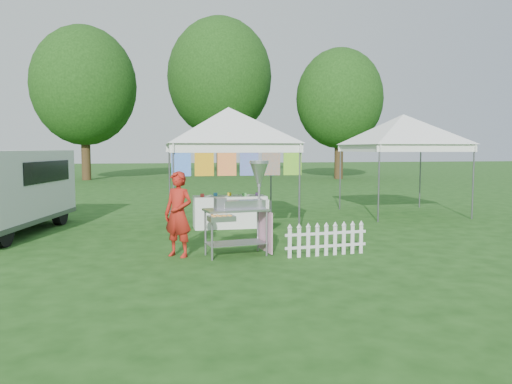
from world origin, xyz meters
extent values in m
plane|color=#1A4213|center=(0.00, 0.00, 0.00)|extent=(120.00, 120.00, 0.00)
cylinder|color=#59595E|center=(-1.42, 2.08, 1.05)|extent=(0.04, 0.04, 2.10)
cylinder|color=#59595E|center=(1.42, 2.08, 1.05)|extent=(0.04, 0.04, 2.10)
cylinder|color=#59595E|center=(-1.42, 4.92, 1.05)|extent=(0.04, 0.04, 2.10)
cylinder|color=#59595E|center=(1.42, 4.92, 1.05)|extent=(0.04, 0.04, 2.10)
cube|color=white|center=(0.00, 2.08, 2.00)|extent=(3.00, 0.03, 0.22)
cube|color=white|center=(0.00, 4.92, 2.00)|extent=(3.00, 0.03, 0.22)
pyramid|color=white|center=(0.00, 3.50, 3.00)|extent=(4.24, 4.24, 0.90)
cylinder|color=#59595E|center=(0.00, 2.08, 2.08)|extent=(3.00, 0.03, 0.03)
cube|color=blue|center=(-1.25, 2.08, 1.73)|extent=(0.42, 0.01, 0.70)
cube|color=orange|center=(-0.75, 2.08, 1.73)|extent=(0.42, 0.01, 0.70)
cube|color=#F71B4C|center=(-0.25, 2.08, 1.73)|extent=(0.42, 0.01, 0.70)
cube|color=purple|center=(0.25, 2.08, 1.73)|extent=(0.42, 0.01, 0.70)
cube|color=orange|center=(0.75, 2.08, 1.73)|extent=(0.42, 0.01, 0.70)
cube|color=#189120|center=(1.25, 2.08, 1.73)|extent=(0.42, 0.01, 0.70)
cylinder|color=#59595E|center=(4.08, 3.58, 1.05)|extent=(0.04, 0.04, 2.10)
cylinder|color=#59595E|center=(6.92, 3.58, 1.05)|extent=(0.04, 0.04, 2.10)
cylinder|color=#59595E|center=(4.08, 6.42, 1.05)|extent=(0.04, 0.04, 2.10)
cylinder|color=#59595E|center=(6.92, 6.42, 1.05)|extent=(0.04, 0.04, 2.10)
cube|color=white|center=(5.50, 3.58, 2.00)|extent=(3.00, 0.03, 0.22)
cube|color=white|center=(5.50, 6.42, 2.00)|extent=(3.00, 0.03, 0.22)
pyramid|color=white|center=(5.50, 5.00, 3.00)|extent=(4.24, 4.24, 0.90)
cylinder|color=#59595E|center=(5.50, 3.58, 2.08)|extent=(3.00, 0.03, 0.03)
cylinder|color=#3D2A16|center=(-6.00, 24.00, 1.98)|extent=(0.56, 0.56, 3.96)
ellipsoid|color=#275D1A|center=(-6.00, 24.00, 5.85)|extent=(6.40, 6.40, 7.36)
cylinder|color=#3D2A16|center=(3.00, 28.00, 2.42)|extent=(0.56, 0.56, 4.84)
ellipsoid|color=#275D1A|center=(3.00, 28.00, 7.15)|extent=(7.60, 7.60, 8.74)
cylinder|color=#3D2A16|center=(10.00, 22.00, 1.76)|extent=(0.56, 0.56, 3.52)
ellipsoid|color=#275D1A|center=(10.00, 22.00, 5.20)|extent=(5.60, 5.60, 6.44)
cylinder|color=gray|center=(-0.84, -0.13, 0.43)|extent=(0.04, 0.04, 0.86)
cylinder|color=gray|center=(0.19, 0.02, 0.43)|extent=(0.04, 0.04, 0.86)
cylinder|color=gray|center=(-0.91, 0.33, 0.43)|extent=(0.04, 0.04, 0.86)
cylinder|color=gray|center=(0.12, 0.49, 0.43)|extent=(0.04, 0.04, 0.86)
cube|color=gray|center=(-0.36, 0.18, 0.24)|extent=(1.15, 0.70, 0.01)
cube|color=#B7B7BC|center=(-0.36, 0.18, 0.86)|extent=(1.21, 0.73, 0.04)
cube|color=#B7B7BC|center=(-0.20, 0.25, 0.95)|extent=(0.83, 0.36, 0.14)
cube|color=gray|center=(-0.65, 0.18, 0.98)|extent=(0.22, 0.24, 0.21)
cylinder|color=gray|center=(0.10, 0.30, 1.28)|extent=(0.05, 0.05, 0.86)
cone|color=#B7B7BC|center=(0.10, 0.30, 1.52)|extent=(0.39, 0.39, 0.38)
cylinder|color=#B7B7BC|center=(0.10, 0.30, 1.73)|extent=(0.41, 0.41, 0.06)
cube|color=#B7B7BC|center=(-0.69, -0.23, 0.76)|extent=(0.49, 0.35, 0.10)
cube|color=pink|center=(0.21, 0.27, 0.43)|extent=(0.13, 0.71, 0.77)
cube|color=white|center=(0.19, -0.01, 0.97)|extent=(0.03, 0.13, 0.17)
imported|color=#A21D13|center=(-1.41, 0.31, 0.79)|extent=(0.68, 0.65, 1.57)
cube|color=#59595E|center=(-5.34, 3.49, 0.32)|extent=(2.76, 4.93, 0.11)
cube|color=silver|center=(-4.94, 5.43, 0.74)|extent=(1.84, 0.99, 0.83)
cube|color=black|center=(-4.31, 3.85, 1.43)|extent=(0.53, 2.48, 0.51)
cube|color=black|center=(-4.87, 5.77, 1.43)|extent=(1.54, 0.34, 0.51)
cylinder|color=black|center=(-4.84, 1.89, 0.31)|extent=(0.33, 0.65, 0.63)
cylinder|color=black|center=(-4.25, 4.77, 0.31)|extent=(0.33, 0.65, 0.63)
cube|color=silver|center=(0.56, -0.23, 0.28)|extent=(0.07, 0.03, 0.56)
cube|color=silver|center=(0.73, -0.22, 0.28)|extent=(0.07, 0.03, 0.56)
cube|color=silver|center=(0.91, -0.20, 0.28)|extent=(0.07, 0.03, 0.56)
cube|color=silver|center=(1.09, -0.19, 0.28)|extent=(0.07, 0.03, 0.56)
cube|color=silver|center=(1.27, -0.17, 0.28)|extent=(0.07, 0.03, 0.56)
cube|color=silver|center=(1.45, -0.15, 0.28)|extent=(0.07, 0.03, 0.56)
cube|color=silver|center=(1.63, -0.14, 0.28)|extent=(0.07, 0.03, 0.56)
cube|color=silver|center=(1.81, -0.12, 0.28)|extent=(0.07, 0.03, 0.56)
cube|color=silver|center=(1.99, -0.10, 0.28)|extent=(0.07, 0.03, 0.56)
cube|color=silver|center=(1.27, -0.17, 0.18)|extent=(1.62, 0.17, 0.05)
cube|color=silver|center=(1.27, -0.17, 0.42)|extent=(1.62, 0.17, 0.05)
cube|color=white|center=(0.02, 3.49, 0.40)|extent=(1.80, 0.70, 0.80)
camera|label=1|loc=(-1.83, -8.83, 1.98)|focal=35.00mm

